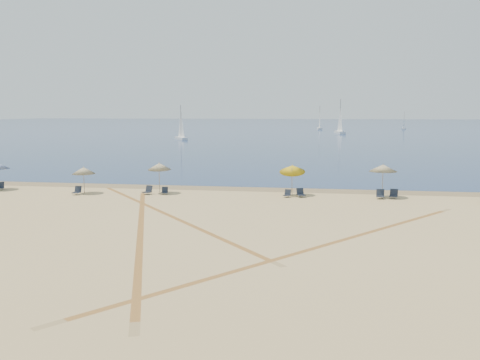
% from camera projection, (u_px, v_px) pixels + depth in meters
% --- Properties ---
extents(ground, '(160.00, 160.00, 0.00)m').
position_uv_depth(ground, '(166.00, 272.00, 22.09)').
color(ground, tan).
rests_on(ground, ground).
extents(ocean, '(500.00, 500.00, 0.00)m').
position_uv_depth(ocean, '(309.00, 126.00, 242.37)').
color(ocean, '#0C2151').
rests_on(ocean, ground).
extents(wet_sand, '(500.00, 500.00, 0.00)m').
position_uv_depth(wet_sand, '(247.00, 189.00, 45.58)').
color(wet_sand, olive).
rests_on(wet_sand, ground).
extents(umbrella_1, '(1.90, 1.91, 2.23)m').
position_uv_depth(umbrella_1, '(84.00, 171.00, 42.94)').
color(umbrella_1, gray).
rests_on(umbrella_1, ground).
extents(umbrella_2, '(1.92, 1.95, 2.57)m').
position_uv_depth(umbrella_2, '(159.00, 166.00, 42.95)').
color(umbrella_2, gray).
rests_on(umbrella_2, ground).
extents(umbrella_3, '(2.08, 2.15, 2.71)m').
position_uv_depth(umbrella_3, '(292.00, 169.00, 41.88)').
color(umbrella_3, gray).
rests_on(umbrella_3, ground).
extents(umbrella_4, '(2.21, 2.21, 2.65)m').
position_uv_depth(umbrella_4, '(383.00, 168.00, 40.94)').
color(umbrella_4, gray).
rests_on(umbrella_4, ground).
extents(chair_1, '(0.79, 0.84, 0.68)m').
position_uv_depth(chair_1, '(0.00, 186.00, 44.89)').
color(chair_1, black).
rests_on(chair_1, ground).
extents(chair_2, '(0.61, 0.70, 0.69)m').
position_uv_depth(chair_2, '(77.00, 191.00, 42.40)').
color(chair_2, black).
rests_on(chair_2, ground).
extents(chair_3, '(0.74, 0.81, 0.71)m').
position_uv_depth(chair_3, '(148.00, 190.00, 42.55)').
color(chair_3, black).
rests_on(chair_3, ground).
extents(chair_4, '(0.59, 0.66, 0.61)m').
position_uv_depth(chair_4, '(165.00, 191.00, 42.50)').
color(chair_4, black).
rests_on(chair_4, ground).
extents(chair_5, '(0.63, 0.70, 0.61)m').
position_uv_depth(chair_5, '(287.00, 194.00, 41.13)').
color(chair_5, black).
rests_on(chair_5, ground).
extents(chair_6, '(0.81, 0.86, 0.70)m').
position_uv_depth(chair_6, '(301.00, 193.00, 41.14)').
color(chair_6, black).
rests_on(chair_6, ground).
extents(chair_7, '(0.66, 0.76, 0.73)m').
position_uv_depth(chair_7, '(380.00, 195.00, 40.42)').
color(chair_7, black).
rests_on(chair_7, ground).
extents(chair_8, '(0.74, 0.82, 0.72)m').
position_uv_depth(chair_8, '(394.00, 194.00, 40.56)').
color(chair_8, black).
rests_on(chair_8, ground).
extents(sailboat_0, '(2.11, 4.57, 6.60)m').
position_uv_depth(sailboat_0, '(404.00, 124.00, 193.52)').
color(sailboat_0, white).
rests_on(sailboat_0, ocean).
extents(sailboat_1, '(2.09, 5.97, 8.70)m').
position_uv_depth(sailboat_1, '(320.00, 122.00, 191.59)').
color(sailboat_1, white).
rests_on(sailboat_1, ocean).
extents(sailboat_2, '(3.30, 7.11, 10.26)m').
position_uv_depth(sailboat_2, '(340.00, 123.00, 155.86)').
color(sailboat_2, white).
rests_on(sailboat_2, ocean).
extents(sailboat_3, '(4.30, 5.30, 8.18)m').
position_uv_depth(sailboat_3, '(181.00, 129.00, 123.29)').
color(sailboat_3, white).
rests_on(sailboat_3, ocean).
extents(tire_tracks, '(50.71, 47.74, 0.00)m').
position_uv_depth(tire_tracks, '(200.00, 227.00, 30.43)').
color(tire_tracks, tan).
rests_on(tire_tracks, ground).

